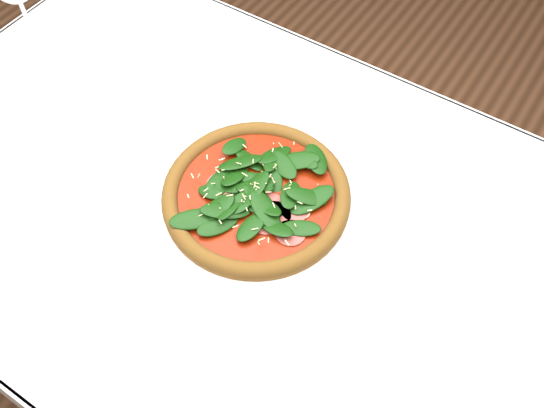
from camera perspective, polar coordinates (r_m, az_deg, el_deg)
The scene contains 5 objects.
ground at distance 1.63m, azimuth -3.02°, elevation -14.87°, with size 6.00×6.00×0.00m, color brown.
dining_table at distance 1.05m, azimuth -4.55°, elevation -2.55°, with size 1.21×0.81×0.75m.
plate at distance 0.95m, azimuth -1.47°, elevation 0.35°, with size 0.34×0.34×0.01m.
pizza at distance 0.93m, azimuth -1.50°, elevation 1.04°, with size 0.34×0.34×0.04m.
saucer_near at distance 0.84m, azimuth 15.17°, elevation -16.03°, with size 0.15×0.15×0.01m.
Camera 1 is at (0.38, -0.42, 1.53)m, focal length 40.00 mm.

